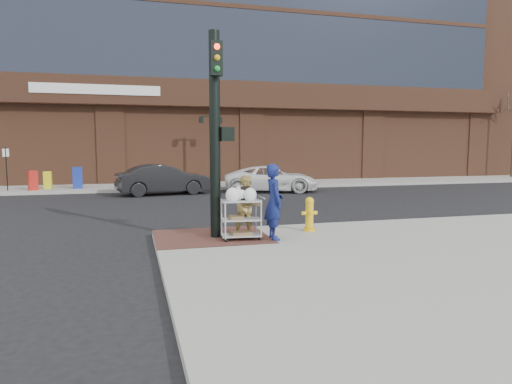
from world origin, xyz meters
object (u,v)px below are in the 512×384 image
object	(u,v)px
lamp_post	(211,142)
woman_blue	(274,202)
traffic_signal_pole	(216,129)
pedestrian_tan	(248,207)
sedan_dark	(164,179)
utility_cart	(241,216)
fire_hydrant	(309,214)
minivan_white	(272,179)

from	to	relation	value
lamp_post	woman_blue	distance (m)	15.94
traffic_signal_pole	pedestrian_tan	world-z (taller)	traffic_signal_pole
sedan_dark	utility_cart	xyz separation A→B (m)	(1.00, -12.16, -0.01)
sedan_dark	fire_hydrant	distance (m)	11.92
pedestrian_tan	sedan_dark	xyz separation A→B (m)	(-1.20, 11.99, -0.18)
pedestrian_tan	sedan_dark	distance (m)	12.05
traffic_signal_pole	fire_hydrant	xyz separation A→B (m)	(2.53, 0.18, -2.21)
lamp_post	sedan_dark	bearing A→B (deg)	-130.18
pedestrian_tan	utility_cart	world-z (taller)	pedestrian_tan
lamp_post	pedestrian_tan	xyz separation A→B (m)	(-1.76, -15.50, -1.69)
sedan_dark	traffic_signal_pole	bearing A→B (deg)	172.65
woman_blue	pedestrian_tan	world-z (taller)	woman_blue
lamp_post	pedestrian_tan	bearing A→B (deg)	-96.47
lamp_post	traffic_signal_pole	world-z (taller)	traffic_signal_pole
lamp_post	utility_cart	world-z (taller)	lamp_post
minivan_white	fire_hydrant	xyz separation A→B (m)	(-2.52, -11.43, -0.06)
traffic_signal_pole	fire_hydrant	distance (m)	3.37
traffic_signal_pole	fire_hydrant	size ratio (longest dim) A/B	5.48
traffic_signal_pole	sedan_dark	bearing A→B (deg)	92.38
minivan_white	utility_cart	distance (m)	12.88
traffic_signal_pole	minivan_white	xyz separation A→B (m)	(5.05, 11.61, -2.15)
sedan_dark	utility_cart	size ratio (longest dim) A/B	3.48
traffic_signal_pole	sedan_dark	distance (m)	11.91
minivan_white	fire_hydrant	world-z (taller)	minivan_white
minivan_white	fire_hydrant	size ratio (longest dim) A/B	5.33
minivan_white	fire_hydrant	bearing A→B (deg)	-174.84
pedestrian_tan	traffic_signal_pole	bearing A→B (deg)	160.34
utility_cart	fire_hydrant	bearing A→B (deg)	17.19
traffic_signal_pole	minivan_white	size ratio (longest dim) A/B	1.03
traffic_signal_pole	utility_cart	distance (m)	2.20
woman_blue	fire_hydrant	bearing A→B (deg)	-56.45
woman_blue	utility_cart	distance (m)	0.86
traffic_signal_pole	minivan_white	distance (m)	12.85
traffic_signal_pole	sedan_dark	world-z (taller)	traffic_signal_pole
lamp_post	traffic_signal_pole	xyz separation A→B (m)	(-2.48, -15.23, 0.21)
woman_blue	sedan_dark	bearing A→B (deg)	9.74
traffic_signal_pole	woman_blue	bearing A→B (deg)	-24.53
sedan_dark	minivan_white	world-z (taller)	sedan_dark
utility_cart	fire_hydrant	xyz separation A→B (m)	(2.02, 0.62, -0.12)
pedestrian_tan	utility_cart	xyz separation A→B (m)	(-0.20, -0.17, -0.18)
woman_blue	lamp_post	bearing A→B (deg)	-2.77
woman_blue	minivan_white	size ratio (longest dim) A/B	0.38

